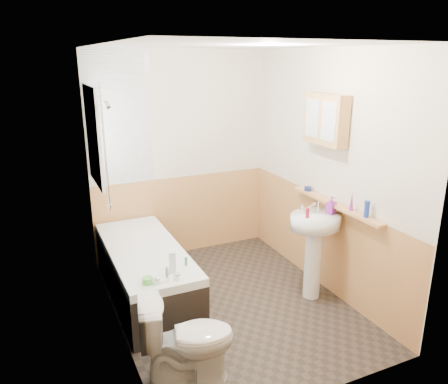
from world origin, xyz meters
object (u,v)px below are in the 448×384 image
Objects in this scene: medicine_cabinet at (326,119)px; bathtub at (146,271)px; toilet at (187,340)px; sink at (314,239)px; pine_shelf at (335,205)px.

bathtub is at bearing 162.95° from medicine_cabinet.
bathtub is at bearing 11.47° from toilet.
sink is at bearing -24.28° from bathtub.
toilet is at bearing -171.44° from sink.
toilet is 2.00m from pine_shelf.
pine_shelf is at bearing -22.09° from sink.
medicine_cabinet is at bearing 32.26° from sink.
pine_shelf is 2.37× the size of medicine_cabinet.
bathtub is 1.34m from toilet.
medicine_cabinet is at bearing -17.05° from bathtub.
pine_shelf reaches higher than toilet.
sink is at bearing 170.93° from pine_shelf.
sink is 0.79× the size of pine_shelf.
medicine_cabinet reaches higher than pine_shelf.
pine_shelf is at bearing -22.69° from bathtub.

